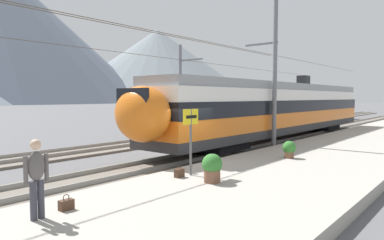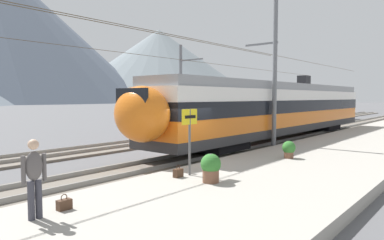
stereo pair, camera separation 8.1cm
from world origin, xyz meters
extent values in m
plane|color=#565659|center=(0.00, 0.00, 0.00)|extent=(400.00, 400.00, 0.00)
cube|color=#A39E93|center=(0.00, -4.06, 0.19)|extent=(120.00, 6.17, 0.39)
cube|color=#6B6359|center=(0.00, 0.95, 0.06)|extent=(120.00, 3.00, 0.12)
cube|color=gray|center=(0.00, 0.23, 0.20)|extent=(120.00, 0.07, 0.16)
cube|color=gray|center=(0.00, 1.67, 0.20)|extent=(120.00, 0.07, 0.16)
cube|color=#6B6359|center=(0.00, 6.85, 0.06)|extent=(120.00, 3.00, 0.12)
cube|color=gray|center=(0.00, 6.13, 0.20)|extent=(120.00, 0.07, 0.16)
cube|color=gray|center=(0.00, 7.57, 0.20)|extent=(120.00, 0.07, 0.16)
cube|color=#2D2D30|center=(11.11, 0.95, 0.92)|extent=(23.92, 2.87, 0.45)
cube|color=orange|center=(11.11, 0.95, 1.57)|extent=(23.92, 2.87, 0.85)
cube|color=black|center=(11.11, 0.95, 2.38)|extent=(23.92, 2.91, 0.75)
cube|color=silver|center=(11.11, 0.95, 3.08)|extent=(23.92, 2.87, 0.65)
cube|color=gray|center=(11.11, 0.95, 3.62)|extent=(23.62, 2.67, 0.45)
cube|color=black|center=(3.69, 0.95, 0.49)|extent=(2.80, 2.30, 0.42)
cube|color=black|center=(18.52, 0.95, 0.49)|extent=(2.80, 2.30, 0.42)
ellipsoid|color=orange|center=(-1.40, 0.95, 2.27)|extent=(1.80, 2.64, 2.25)
cube|color=black|center=(-1.90, 0.95, 2.70)|extent=(0.16, 1.72, 1.19)
cube|color=black|center=(14.70, 0.95, 4.20)|extent=(0.90, 0.70, 0.70)
cube|color=#2D2D30|center=(23.56, 6.85, 0.92)|extent=(32.35, 2.95, 0.45)
cube|color=maroon|center=(23.56, 6.85, 1.57)|extent=(32.35, 2.95, 0.85)
cube|color=black|center=(23.56, 6.85, 2.38)|extent=(32.35, 2.99, 0.75)
cube|color=silver|center=(23.56, 6.85, 3.08)|extent=(32.35, 2.95, 0.65)
cube|color=gray|center=(23.56, 6.85, 3.62)|extent=(32.05, 2.75, 0.45)
cube|color=black|center=(13.54, 6.85, 0.49)|extent=(2.80, 2.36, 0.42)
cube|color=black|center=(33.59, 6.85, 0.49)|extent=(2.80, 2.36, 0.42)
ellipsoid|color=maroon|center=(6.84, 6.85, 2.27)|extent=(1.80, 2.71, 2.25)
cube|color=black|center=(6.34, 6.85, 2.70)|extent=(0.16, 1.77, 1.19)
cube|color=black|center=(28.41, 6.85, 4.20)|extent=(0.90, 0.70, 0.70)
cylinder|color=slate|center=(6.66, -0.72, 4.23)|extent=(0.24, 0.24, 8.47)
cube|color=slate|center=(6.66, 0.11, 5.87)|extent=(0.10, 1.97, 0.10)
cylinder|color=#473823|center=(6.66, 0.95, 5.62)|extent=(42.08, 0.02, 0.02)
cylinder|color=slate|center=(9.77, 8.89, 3.51)|extent=(0.24, 0.24, 7.03)
cube|color=slate|center=(9.77, 7.87, 5.80)|extent=(0.10, 2.34, 0.10)
cylinder|color=#473823|center=(9.77, 6.85, 5.55)|extent=(42.08, 0.02, 0.02)
cylinder|color=#59595B|center=(-2.04, -2.10, 1.47)|extent=(0.08, 0.08, 2.17)
cube|color=yellow|center=(-2.04, -2.10, 2.31)|extent=(0.70, 0.06, 0.50)
cube|color=black|center=(-2.04, -2.13, 2.31)|extent=(0.52, 0.01, 0.10)
cylinder|color=#383842|center=(-7.36, -2.30, 0.80)|extent=(0.14, 0.14, 0.82)
cylinder|color=#383842|center=(-7.20, -2.30, 0.80)|extent=(0.14, 0.14, 0.82)
ellipsoid|color=#514C4C|center=(-7.28, -2.30, 1.52)|extent=(0.36, 0.22, 0.62)
sphere|color=tan|center=(-7.28, -2.30, 1.97)|extent=(0.22, 0.22, 0.22)
cylinder|color=#514C4C|center=(-7.50, -2.30, 1.47)|extent=(0.09, 0.09, 0.58)
cylinder|color=#514C4C|center=(-7.06, -2.30, 1.47)|extent=(0.09, 0.09, 0.58)
cube|color=#472D1E|center=(-6.57, -2.21, 0.50)|extent=(0.32, 0.18, 0.23)
torus|color=#472D1E|center=(-6.57, -2.21, 0.67)|extent=(0.16, 0.02, 0.16)
cube|color=#472D1E|center=(-2.51, -2.02, 0.52)|extent=(0.32, 0.18, 0.27)
torus|color=#472D1E|center=(-2.51, -2.02, 0.71)|extent=(0.16, 0.02, 0.16)
cylinder|color=brown|center=(-2.37, -3.22, 0.57)|extent=(0.50, 0.50, 0.38)
sphere|color=#33752D|center=(-2.37, -3.22, 0.95)|extent=(0.62, 0.62, 0.62)
sphere|color=purple|center=(-2.37, -3.22, 1.09)|extent=(0.34, 0.34, 0.34)
cylinder|color=brown|center=(3.08, -3.22, 0.53)|extent=(0.39, 0.39, 0.28)
sphere|color=#33752D|center=(3.08, -3.22, 0.83)|extent=(0.55, 0.55, 0.55)
sphere|color=purple|center=(3.08, -3.22, 0.96)|extent=(0.30, 0.30, 0.30)
cone|color=slate|center=(166.37, 170.43, 25.61)|extent=(145.48, 145.48, 51.23)
camera|label=1|loc=(-10.69, -9.36, 2.94)|focal=32.53mm
camera|label=2|loc=(-10.63, -9.43, 2.94)|focal=32.53mm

